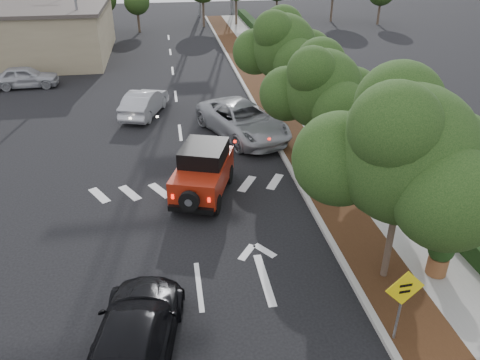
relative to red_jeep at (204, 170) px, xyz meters
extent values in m
plane|color=black|center=(-0.69, -5.52, -1.04)|extent=(120.00, 120.00, 0.00)
cube|color=#9E9B93|center=(3.91, 6.48, -0.97)|extent=(0.20, 70.00, 0.15)
cube|color=black|center=(4.91, 6.48, -0.98)|extent=(1.80, 70.00, 0.12)
cube|color=gray|center=(6.81, 6.48, -0.98)|extent=(2.00, 70.00, 0.12)
cube|color=black|center=(8.21, 6.48, -0.64)|extent=(0.80, 70.00, 0.80)
cylinder|color=black|center=(-0.38, 1.24, -0.65)|extent=(0.51, 0.83, 0.78)
cylinder|color=black|center=(1.06, 0.74, -0.65)|extent=(0.51, 0.83, 0.78)
cylinder|color=black|center=(-1.19, -1.10, -0.65)|extent=(0.51, 0.83, 0.78)
cylinder|color=black|center=(0.26, -1.59, -0.65)|extent=(0.51, 0.83, 0.78)
cube|color=maroon|center=(-0.06, -0.18, -0.11)|extent=(2.85, 4.00, 0.98)
cube|color=black|center=(0.03, 0.10, 0.69)|extent=(2.18, 2.41, 0.63)
cube|color=maroon|center=(0.39, 1.12, -0.19)|extent=(1.80, 1.46, 0.80)
cube|color=black|center=(-0.68, -1.97, -0.55)|extent=(1.64, 0.71, 0.22)
cylinder|color=black|center=(-0.72, -2.10, -0.11)|extent=(0.77, 0.45, 0.75)
cube|color=#FF190C|center=(-1.29, -1.70, -0.11)|extent=(0.11, 0.07, 0.18)
cube|color=#FF190C|center=(-0.02, -2.13, -0.11)|extent=(0.11, 0.07, 0.18)
imported|color=#95979B|center=(2.47, 5.58, -0.21)|extent=(4.77, 6.60, 1.67)
imported|color=black|center=(-2.43, -7.89, -0.34)|extent=(2.83, 5.14, 1.41)
imported|color=#A0A1A7|center=(-2.52, 9.46, -0.32)|extent=(2.81, 4.60, 1.43)
imported|color=#A7A8AE|center=(-10.40, 15.93, -0.33)|extent=(4.21, 1.80, 1.42)
cylinder|color=slate|center=(4.11, -8.41, 0.09)|extent=(0.07, 0.07, 2.03)
cube|color=yellow|center=(4.11, -8.44, 0.77)|extent=(1.04, 0.09, 1.04)
cube|color=black|center=(4.11, -8.46, 0.86)|extent=(0.33, 0.03, 0.07)
cube|color=black|center=(4.11, -8.46, 0.67)|extent=(0.29, 0.03, 0.07)
cylinder|color=brown|center=(6.50, -6.21, -0.60)|extent=(0.69, 0.69, 0.61)
sphere|color=black|center=(6.50, -6.21, -0.02)|extent=(0.77, 0.77, 0.77)
imported|color=black|center=(6.50, -6.21, 0.07)|extent=(0.72, 0.64, 0.72)
camera|label=1|loc=(-1.18, -16.34, 8.43)|focal=35.00mm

